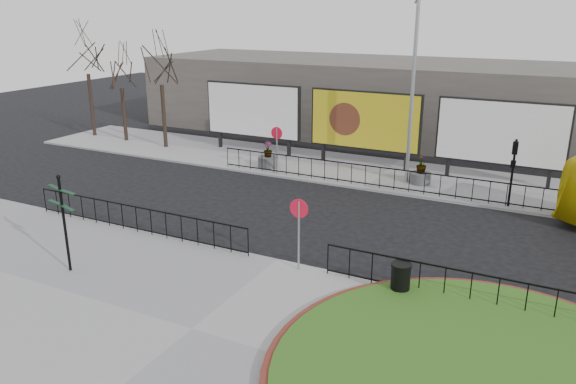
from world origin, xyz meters
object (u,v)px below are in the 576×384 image
Objects in this scene: billboard_mid at (365,121)px; lamp_post at (413,87)px; litter_bin at (400,279)px; fingerpost_sign at (63,214)px; planter_a at (268,159)px; planter_c at (421,174)px.

lamp_post reaches higher than billboard_mid.
billboard_mid is 6.00× the size of litter_bin.
litter_bin is at bearing 35.74° from fingerpost_sign.
billboard_mid is 4.23m from lamp_post.
billboard_mid reaches higher than fingerpost_sign.
litter_bin is 15.10m from planter_a.
lamp_post is at bearing 180.00° from planter_c.
billboard_mid is at bearing 93.86° from fingerpost_sign.
fingerpost_sign is at bearing -88.95° from planter_a.
fingerpost_sign is at bearing -118.09° from planter_c.
planter_a is (-10.50, 10.85, -0.09)m from litter_bin.
lamp_post reaches higher than fingerpost_sign.
billboard_mid is 4.65m from planter_c.
planter_a reaches higher than litter_bin.
litter_bin is (10.24, 3.28, -1.47)m from fingerpost_sign.
lamp_post is 2.79× the size of fingerpost_sign.
lamp_post is 6.55× the size of planter_a.
fingerpost_sign reaches higher than litter_bin.
billboard_mid reaches higher than litter_bin.
billboard_mid reaches higher than planter_c.
billboard_mid is at bearing 113.85° from litter_bin.
planter_c is (7.94, 14.88, -1.52)m from fingerpost_sign.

